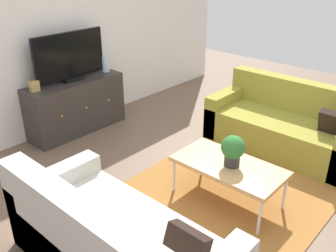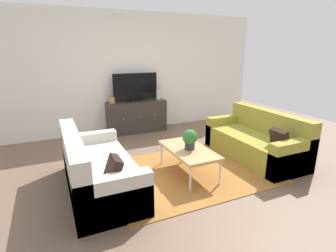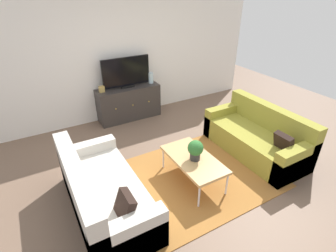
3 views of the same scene
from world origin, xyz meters
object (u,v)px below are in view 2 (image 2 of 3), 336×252
couch_right_side (258,142)px  potted_plant (190,138)px  couch_left_side (94,172)px  tv_console (137,116)px  flat_screen_tv (135,87)px  mantel_clock (112,100)px  glass_vase (158,95)px  coffee_table (189,150)px

couch_right_side → potted_plant: (-1.47, -0.12, 0.32)m
couch_left_side → couch_right_side: 2.87m
couch_left_side → tv_console: 2.75m
flat_screen_tv → couch_right_side: bearing=-58.1°
flat_screen_tv → mantel_clock: size_ratio=7.93×
flat_screen_tv → mantel_clock: flat_screen_tv is taller
glass_vase → flat_screen_tv: bearing=177.9°
tv_console → glass_vase: 0.74m
potted_plant → tv_console: 2.51m
couch_right_side → coffee_table: (-1.47, -0.10, 0.11)m
couch_right_side → flat_screen_tv: size_ratio=1.78×
coffee_table → flat_screen_tv: flat_screen_tv is taller
tv_console → mantel_clock: bearing=180.0°
couch_right_side → coffee_table: couch_right_side is taller
couch_left_side → potted_plant: bearing=-5.0°
couch_left_side → couch_right_side: (2.87, 0.00, 0.00)m
couch_left_side → mantel_clock: 2.56m
glass_vase → potted_plant: bearing=-102.1°
tv_console → mantel_clock: size_ratio=10.44×
couch_right_side → potted_plant: couch_right_side is taller
couch_right_side → mantel_clock: mantel_clock is taller
couch_left_side → tv_console: bearing=59.8°
coffee_table → mantel_clock: mantel_clock is taller
tv_console → flat_screen_tv: 0.68m
potted_plant → glass_vase: 2.57m
couch_right_side → flat_screen_tv: (-1.49, 2.39, 0.77)m
couch_left_side → glass_vase: (1.94, 2.37, 0.56)m
couch_right_side → coffee_table: size_ratio=1.72×
glass_vase → mantel_clock: size_ratio=1.79×
coffee_table → potted_plant: 0.21m
couch_right_side → glass_vase: glass_vase is taller
potted_plant → glass_vase: bearing=77.9°
couch_left_side → glass_vase: glass_vase is taller
couch_left_side → flat_screen_tv: 2.87m
couch_right_side → potted_plant: size_ratio=5.91×
tv_console → flat_screen_tv: (0.00, 0.02, 0.68)m
couch_right_side → glass_vase: size_ratio=7.90×
couch_left_side → coffee_table: couch_left_side is taller
mantel_clock → tv_console: bearing=-0.0°
tv_console → mantel_clock: mantel_clock is taller
glass_vase → mantel_clock: 1.12m
couch_left_side → coffee_table: (1.40, -0.10, 0.11)m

